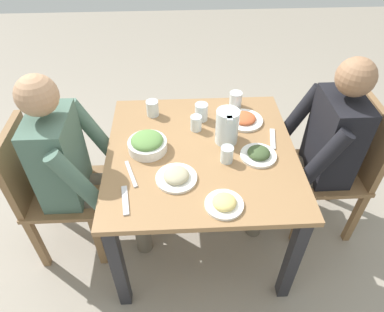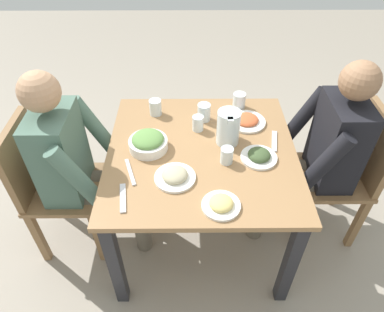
{
  "view_description": "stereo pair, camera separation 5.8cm",
  "coord_description": "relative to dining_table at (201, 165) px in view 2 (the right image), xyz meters",
  "views": [
    {
      "loc": [
        -1.35,
        0.12,
        1.89
      ],
      "look_at": [
        -0.05,
        0.05,
        0.71
      ],
      "focal_mm": 32.67,
      "sensor_mm": 36.0,
      "label": 1
    },
    {
      "loc": [
        -1.36,
        0.06,
        1.89
      ],
      "look_at": [
        -0.05,
        0.05,
        0.71
      ],
      "focal_mm": 32.67,
      "sensor_mm": 36.0,
      "label": 2
    }
  ],
  "objects": [
    {
      "name": "ground_plane",
      "position": [
        0.0,
        0.0,
        -0.6
      ],
      "size": [
        8.0,
        8.0,
        0.0
      ],
      "primitive_type": "plane",
      "color": "gray"
    },
    {
      "name": "dining_table",
      "position": [
        0.0,
        0.0,
        0.0
      ],
      "size": [
        0.98,
        0.98,
        0.7
      ],
      "color": "#997047",
      "rests_on": "ground_plane"
    },
    {
      "name": "chair_near",
      "position": [
        0.07,
        -0.84,
        -0.11
      ],
      "size": [
        0.4,
        0.4,
        0.87
      ],
      "color": "olive",
      "rests_on": "ground_plane"
    },
    {
      "name": "chair_far",
      "position": [
        -0.01,
        0.84,
        -0.11
      ],
      "size": [
        0.4,
        0.4,
        0.87
      ],
      "color": "olive",
      "rests_on": "ground_plane"
    },
    {
      "name": "diner_near",
      "position": [
        0.07,
        -0.64,
        0.04
      ],
      "size": [
        0.48,
        0.53,
        1.16
      ],
      "color": "black",
      "rests_on": "ground_plane"
    },
    {
      "name": "diner_far",
      "position": [
        -0.01,
        0.64,
        0.04
      ],
      "size": [
        0.48,
        0.53,
        1.16
      ],
      "color": "#4C6B5B",
      "rests_on": "ground_plane"
    },
    {
      "name": "water_pitcher",
      "position": [
        0.07,
        -0.14,
        0.2
      ],
      "size": [
        0.16,
        0.12,
        0.19
      ],
      "color": "silver",
      "rests_on": "dining_table"
    },
    {
      "name": "salad_bowl",
      "position": [
        0.02,
        0.28,
        0.15
      ],
      "size": [
        0.2,
        0.2,
        0.09
      ],
      "color": "white",
      "rests_on": "dining_table"
    },
    {
      "name": "plate_rice_curry",
      "position": [
        0.24,
        -0.26,
        0.12
      ],
      "size": [
        0.21,
        0.21,
        0.04
      ],
      "color": "white",
      "rests_on": "dining_table"
    },
    {
      "name": "plate_fries",
      "position": [
        -0.37,
        -0.07,
        0.12
      ],
      "size": [
        0.17,
        0.17,
        0.05
      ],
      "color": "white",
      "rests_on": "dining_table"
    },
    {
      "name": "plate_beans",
      "position": [
        -0.2,
        0.13,
        0.12
      ],
      "size": [
        0.2,
        0.2,
        0.05
      ],
      "color": "white",
      "rests_on": "dining_table"
    },
    {
      "name": "plate_dolmas",
      "position": [
        -0.06,
        -0.29,
        0.12
      ],
      "size": [
        0.18,
        0.18,
        0.05
      ],
      "color": "white",
      "rests_on": "dining_table"
    },
    {
      "name": "water_glass_center",
      "position": [
        -0.09,
        -0.12,
        0.15
      ],
      "size": [
        0.06,
        0.06,
        0.09
      ],
      "primitive_type": "cylinder",
      "color": "silver",
      "rests_on": "dining_table"
    },
    {
      "name": "water_glass_near_left",
      "position": [
        0.18,
        0.02,
        0.15
      ],
      "size": [
        0.06,
        0.06,
        0.09
      ],
      "primitive_type": "cylinder",
      "color": "silver",
      "rests_on": "dining_table"
    },
    {
      "name": "water_glass_far_left",
      "position": [
        0.39,
        -0.23,
        0.15
      ],
      "size": [
        0.07,
        0.07,
        0.09
      ],
      "primitive_type": "cylinder",
      "color": "silver",
      "rests_on": "dining_table"
    },
    {
      "name": "water_glass_by_pitcher",
      "position": [
        0.33,
        0.26,
        0.15
      ],
      "size": [
        0.07,
        0.07,
        0.09
      ],
      "primitive_type": "cylinder",
      "color": "silver",
      "rests_on": "dining_table"
    },
    {
      "name": "water_glass_near_right",
      "position": [
        0.27,
        -0.02,
        0.15
      ],
      "size": [
        0.07,
        0.07,
        0.1
      ],
      "primitive_type": "cylinder",
      "color": "silver",
      "rests_on": "dining_table"
    },
    {
      "name": "fork_near",
      "position": [
        0.07,
        -0.39,
        0.11
      ],
      "size": [
        0.17,
        0.06,
        0.01
      ],
      "primitive_type": "cube",
      "rotation": [
        0.0,
        0.0,
        -0.19
      ],
      "color": "silver",
      "rests_on": "dining_table"
    },
    {
      "name": "knife_near",
      "position": [
        -0.16,
        0.35,
        0.11
      ],
      "size": [
        0.18,
        0.08,
        0.01
      ],
      "primitive_type": "cube",
      "rotation": [
        0.0,
        0.0,
        0.33
      ],
      "color": "silver",
      "rests_on": "dining_table"
    },
    {
      "name": "fork_far",
      "position": [
        -0.32,
        0.36,
        0.11
      ],
      "size": [
        0.17,
        0.05,
        0.01
      ],
      "primitive_type": "cube",
      "rotation": [
        0.0,
        0.0,
        0.15
      ],
      "color": "silver",
      "rests_on": "dining_table"
    }
  ]
}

